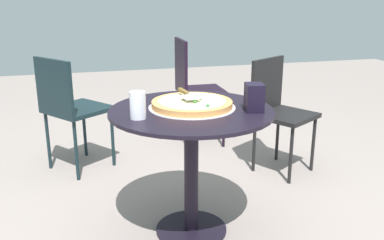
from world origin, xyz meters
name	(u,v)px	position (x,y,z in m)	size (l,w,h in m)	color
ground_plane	(191,230)	(0.00, 0.00, 0.00)	(10.00, 10.00, 0.00)	gray
patio_table	(191,141)	(0.00, 0.00, 0.53)	(0.84, 0.84, 0.70)	black
pizza_on_tray	(192,104)	(0.03, -0.01, 0.72)	(0.45, 0.45, 0.06)	silver
pizza_server	(187,94)	(0.08, 0.00, 0.76)	(0.21, 0.09, 0.02)	silver
drinking_cup	(138,105)	(-0.09, 0.28, 0.76)	(0.08, 0.08, 0.13)	white
napkin_dispenser	(254,97)	(-0.11, -0.29, 0.77)	(0.10, 0.09, 0.14)	black
patio_chair_near	(69,104)	(1.03, 0.62, 0.50)	(0.55, 0.55, 0.84)	black
patio_chair_far	(278,106)	(0.68, -0.82, 0.48)	(0.50, 0.50, 0.81)	black
patio_chair_corner	(193,83)	(1.36, -0.38, 0.53)	(0.38, 0.38, 0.90)	black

